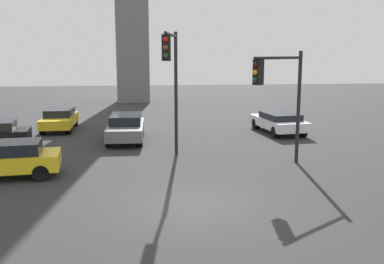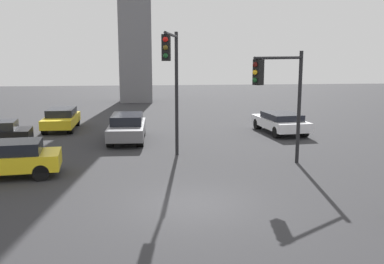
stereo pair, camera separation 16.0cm
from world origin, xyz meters
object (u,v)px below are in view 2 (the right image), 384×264
Objects in this scene: traffic_light_1 at (172,69)px; car_0 at (280,122)px; traffic_light_0 at (280,86)px; car_1 at (127,127)px; car_4 at (6,159)px; car_2 at (61,118)px.

traffic_light_1 reaches higher than car_0.
traffic_light_0 reaches higher than car_0.
car_1 is at bearing -79.91° from traffic_light_0.
traffic_light_0 is 11.42m from car_4.
car_2 is 1.02× the size of car_4.
traffic_light_1 is 1.22× the size of car_1.
car_1 is at bearing 92.08° from car_0.
car_1 is 8.21m from car_4.
traffic_light_0 reaches higher than car_2.
traffic_light_1 is (-4.39, 1.18, 0.70)m from traffic_light_0.
traffic_light_0 is 1.03× the size of car_1.
car_2 is (-6.60, 9.55, -3.47)m from traffic_light_1.
car_0 is (2.66, 8.09, -2.80)m from traffic_light_0.
car_1 is (-2.24, 5.48, -3.42)m from traffic_light_1.
car_1 is at bearing -148.00° from traffic_light_1.
traffic_light_0 is at bearing 174.63° from car_4.
car_4 is at bearing -1.64° from car_2.
car_4 reaches higher than car_2.
traffic_light_1 is 1.32× the size of car_4.
car_0 is 16.07m from car_4.
traffic_light_0 is 0.85× the size of traffic_light_1.
traffic_light_0 is 1.11× the size of car_2.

